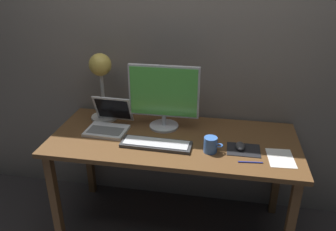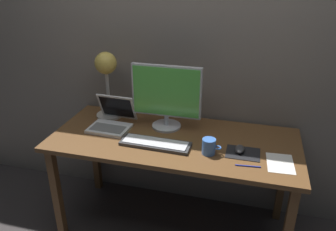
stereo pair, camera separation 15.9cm
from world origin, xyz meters
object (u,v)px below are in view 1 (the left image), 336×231
Objects in this scene: monitor at (164,95)px; laptop at (110,120)px; pen at (250,162)px; mouse at (240,146)px; coffee_mug at (211,145)px; desk_lamp at (101,73)px; keyboard_main at (156,144)px.

monitor is 0.41m from laptop.
pen is (0.93, -0.28, -0.06)m from laptop.
pen is at bearing -69.46° from mouse.
mouse is at bearing 20.46° from coffee_mug.
keyboard_main is at bearing -36.21° from desk_lamp.
coffee_mug is (0.34, -0.01, 0.04)m from keyboard_main.
pen is at bearing -19.69° from coffee_mug.
desk_lamp is 4.14× the size of coffee_mug.
pen is (0.06, -0.15, -0.02)m from mouse.
monitor is 4.09× the size of coffee_mug.
monitor is 4.93× the size of mouse.
desk_lamp is (-0.09, 0.15, 0.29)m from laptop.
desk_lamp is at bearing 157.23° from pen.
desk_lamp reaches higher than laptop.
monitor is 0.48m from coffee_mug.
coffee_mug reaches higher than keyboard_main.
laptop is at bearing 163.26° from pen.
monitor reaches higher than coffee_mug.
coffee_mug is at bearing -15.74° from laptop.
laptop is 0.73m from coffee_mug.
mouse is at bearing -16.17° from desk_lamp.
desk_lamp is at bearing 163.83° from mouse.
mouse is at bearing 110.54° from pen.
laptop reaches higher than keyboard_main.
keyboard_main is 3.17× the size of pen.
monitor reaches higher than mouse.
monitor is 3.38× the size of pen.
coffee_mug reaches higher than pen.
coffee_mug is (-0.18, -0.07, 0.03)m from mouse.
pen is at bearing -9.64° from keyboard_main.
monitor is 0.99× the size of desk_lamp.
monitor is at bearing 12.50° from laptop.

